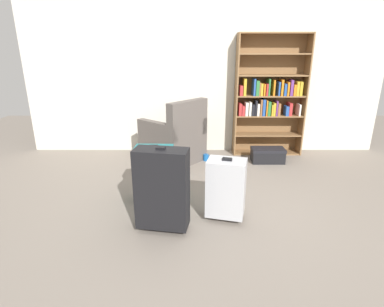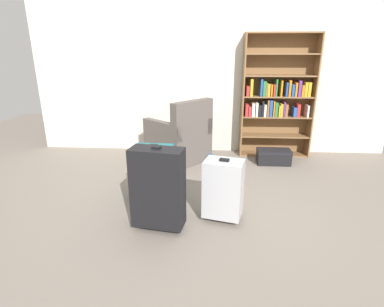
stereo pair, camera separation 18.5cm
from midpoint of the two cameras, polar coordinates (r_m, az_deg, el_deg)
ground_plane at (r=3.07m, az=1.52°, el=-11.02°), size 9.45×9.45×0.00m
back_wall at (r=4.73m, az=0.94°, el=16.05°), size 5.40×0.10×2.60m
bookshelf at (r=4.71m, az=12.99°, el=10.38°), size 1.03×0.27×1.77m
armchair at (r=4.35m, az=-4.59°, el=2.59°), size 0.99×0.99×0.90m
mug at (r=4.42m, az=1.33°, el=-0.75°), size 0.12×0.08×0.10m
storage_box at (r=4.46m, az=12.77°, el=-0.23°), size 0.47×0.25×0.21m
suitcase_black at (r=2.64m, az=-7.79°, el=-6.62°), size 0.48×0.28×0.78m
suitcase_silver at (r=2.83m, az=4.42°, el=-6.47°), size 0.40×0.32×0.61m
suitcase_teal at (r=3.20m, az=-8.84°, el=-3.52°), size 0.40×0.25×0.62m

